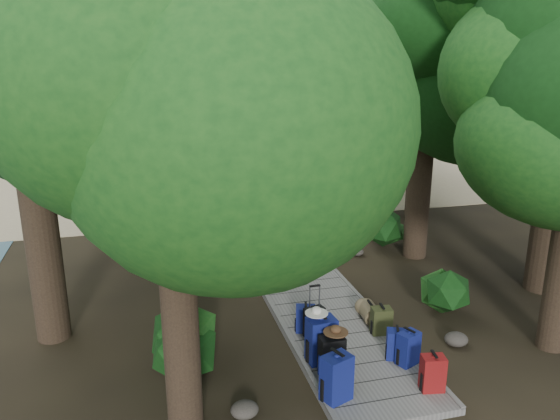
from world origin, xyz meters
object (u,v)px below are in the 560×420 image
object	(u,v)px
backpack_left_a	(337,376)
backpack_left_c	(321,338)
lone_suitcase_on_sand	(246,190)
backpack_right_a	(433,371)
duffel_right_khaki	(370,312)
suitcase_on_boardwalk	(314,322)
backpack_left_b	(332,353)
backpack_right_c	(397,343)
backpack_left_d	(306,317)
sun_lounger	(298,174)
backpack_right_b	(408,346)
backpack_right_d	(381,319)
kayak	(134,182)

from	to	relation	value
backpack_left_a	backpack_left_c	xyz separation A→B (m)	(0.13, 1.07, 0.03)
lone_suitcase_on_sand	backpack_right_a	bearing A→B (deg)	-77.29
duffel_right_khaki	suitcase_on_boardwalk	distance (m)	1.28
backpack_left_b	backpack_right_c	size ratio (longest dim) A/B	1.26
backpack_right_a	suitcase_on_boardwalk	world-z (taller)	backpack_right_a
backpack_right_c	lone_suitcase_on_sand	bearing A→B (deg)	113.25
backpack_left_d	backpack_left_c	bearing A→B (deg)	-76.42
suitcase_on_boardwalk	sun_lounger	bearing A→B (deg)	60.32
backpack_right_b	backpack_right_d	bearing A→B (deg)	66.60
backpack_right_b	duffel_right_khaki	bearing A→B (deg)	67.07
sun_lounger	backpack_left_c	bearing A→B (deg)	-106.66
backpack_right_d	backpack_left_d	bearing A→B (deg)	169.29
backpack_right_c	suitcase_on_boardwalk	world-z (taller)	backpack_right_c
lone_suitcase_on_sand	kayak	size ratio (longest dim) A/B	0.20
sun_lounger	backpack_left_d	bearing A→B (deg)	-107.67
backpack_right_c	sun_lounger	distance (m)	13.42
backpack_left_b	suitcase_on_boardwalk	xyz separation A→B (m)	(0.11, 1.22, -0.08)
duffel_right_khaki	sun_lounger	size ratio (longest dim) A/B	0.27
backpack_right_a	backpack_right_c	bearing A→B (deg)	107.72
backpack_right_a	backpack_left_a	bearing A→B (deg)	-175.47
backpack_left_d	sun_lounger	bearing A→B (deg)	90.62
backpack_right_b	sun_lounger	bearing A→B (deg)	58.36
lone_suitcase_on_sand	sun_lounger	size ratio (longest dim) A/B	0.30
backpack_right_b	duffel_right_khaki	size ratio (longest dim) A/B	1.23
suitcase_on_boardwalk	sun_lounger	world-z (taller)	suitcase_on_boardwalk
backpack_left_d	duffel_right_khaki	world-z (taller)	backpack_left_d
backpack_left_b	suitcase_on_boardwalk	world-z (taller)	backpack_left_b
backpack_left_c	backpack_right_a	bearing A→B (deg)	-46.56
backpack_right_a	suitcase_on_boardwalk	bearing A→B (deg)	131.51
backpack_left_d	lone_suitcase_on_sand	size ratio (longest dim) A/B	0.93
lone_suitcase_on_sand	kayak	world-z (taller)	lone_suitcase_on_sand
backpack_left_b	backpack_left_c	xyz separation A→B (m)	(-0.04, 0.40, 0.07)
kayak	lone_suitcase_on_sand	bearing A→B (deg)	-19.59
backpack_left_a	backpack_right_d	world-z (taller)	backpack_left_a
duffel_right_khaki	kayak	distance (m)	13.67
backpack_right_b	sun_lounger	xyz separation A→B (m)	(2.08, 13.44, -0.11)
backpack_right_b	kayak	world-z (taller)	backpack_right_b
backpack_right_a	duffel_right_khaki	xyz separation A→B (m)	(-0.02, 2.34, -0.14)
backpack_right_b	backpack_left_a	bearing A→B (deg)	179.40
sun_lounger	kayak	bearing A→B (deg)	168.68
backpack_left_c	lone_suitcase_on_sand	world-z (taller)	backpack_left_c
backpack_left_c	suitcase_on_boardwalk	xyz separation A→B (m)	(0.15, 0.82, -0.15)
suitcase_on_boardwalk	lone_suitcase_on_sand	world-z (taller)	suitcase_on_boardwalk
backpack_left_a	sun_lounger	distance (m)	14.51
backpack_left_c	backpack_right_c	world-z (taller)	backpack_left_c
backpack_left_c	kayak	world-z (taller)	backpack_left_c
sun_lounger	backpack_right_b	bearing A→B (deg)	-100.53
backpack_right_d	sun_lounger	size ratio (longest dim) A/B	0.29
backpack_right_b	backpack_right_c	world-z (taller)	backpack_right_b
backpack_right_a	lone_suitcase_on_sand	size ratio (longest dim) A/B	1.07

